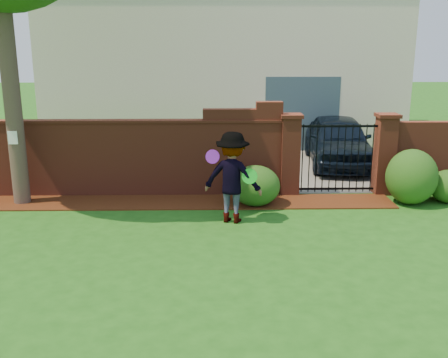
{
  "coord_description": "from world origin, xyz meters",
  "views": [
    {
      "loc": [
        0.65,
        -7.68,
        3.43
      ],
      "look_at": [
        0.83,
        1.4,
        1.05
      ],
      "focal_mm": 41.66,
      "sensor_mm": 36.0,
      "label": 1
    }
  ],
  "objects_px": {
    "man": "(232,178)",
    "frisbee_purple": "(213,157)",
    "car": "(339,142)",
    "frisbee_green": "(250,176)"
  },
  "relations": [
    {
      "from": "frisbee_purple",
      "to": "frisbee_green",
      "type": "distance_m",
      "value": 0.81
    },
    {
      "from": "man",
      "to": "frisbee_purple",
      "type": "xyz_separation_m",
      "value": [
        -0.37,
        0.01,
        0.42
      ]
    },
    {
      "from": "frisbee_purple",
      "to": "frisbee_green",
      "type": "xyz_separation_m",
      "value": [
        0.7,
        -0.21,
        -0.34
      ]
    },
    {
      "from": "man",
      "to": "frisbee_green",
      "type": "relative_size",
      "value": 6.02
    },
    {
      "from": "man",
      "to": "frisbee_purple",
      "type": "bearing_deg",
      "value": 16.51
    },
    {
      "from": "car",
      "to": "frisbee_green",
      "type": "xyz_separation_m",
      "value": [
        -2.89,
        -4.91,
        0.27
      ]
    },
    {
      "from": "car",
      "to": "frisbee_purple",
      "type": "relative_size",
      "value": 15.3
    },
    {
      "from": "car",
      "to": "frisbee_purple",
      "type": "xyz_separation_m",
      "value": [
        -3.59,
        -4.7,
        0.61
      ]
    },
    {
      "from": "man",
      "to": "frisbee_purple",
      "type": "relative_size",
      "value": 6.57
    },
    {
      "from": "man",
      "to": "frisbee_purple",
      "type": "height_order",
      "value": "man"
    }
  ]
}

